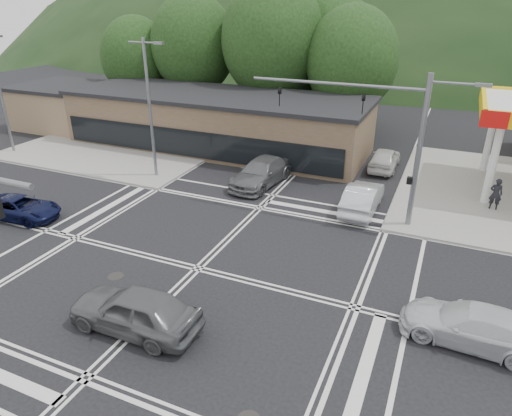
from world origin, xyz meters
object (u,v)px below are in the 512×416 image
at_px(car_queue_a, 362,197).
at_px(car_northbound, 261,172).
at_px(car_silver_east, 473,325).
at_px(car_grey_center, 135,310).
at_px(car_blue_west, 20,208).
at_px(pedestrian, 496,194).
at_px(car_queue_b, 385,159).

distance_m(car_queue_a, car_northbound, 7.04).
bearing_deg(car_northbound, car_queue_a, -5.48).
relative_size(car_silver_east, car_queue_a, 1.02).
relative_size(car_grey_center, car_silver_east, 1.01).
distance_m(car_blue_west, pedestrian, 26.66).
xyz_separation_m(car_blue_west, pedestrian, (24.06, 11.48, 0.45)).
xyz_separation_m(car_blue_west, car_grey_center, (11.67, -5.14, 0.23)).
height_order(car_queue_a, car_queue_b, car_queue_a).
bearing_deg(car_blue_west, car_silver_east, -98.79).
xyz_separation_m(car_queue_b, car_northbound, (-6.89, -6.20, 0.05)).
distance_m(car_silver_east, car_northbound, 16.81).
bearing_deg(car_queue_b, car_northbound, 41.94).
bearing_deg(pedestrian, car_grey_center, 53.72).
xyz_separation_m(car_silver_east, car_northbound, (-12.76, 10.94, 0.10)).
xyz_separation_m(car_silver_east, pedestrian, (1.06, 12.42, 0.36)).
relative_size(car_northbound, pedestrian, 3.06).
xyz_separation_m(car_queue_a, car_northbound, (-6.89, 1.42, 0.02)).
bearing_deg(car_silver_east, car_blue_west, -89.29).
distance_m(car_blue_west, car_queue_b, 23.58).
relative_size(car_grey_center, car_queue_a, 1.03).
xyz_separation_m(car_queue_b, pedestrian, (6.92, -4.72, 0.30)).
relative_size(car_queue_b, car_northbound, 0.80).
bearing_deg(car_grey_center, car_queue_a, 157.48).
bearing_deg(car_queue_b, car_queue_a, 89.95).
bearing_deg(car_queue_b, car_silver_east, 108.85).
bearing_deg(pedestrian, car_northbound, 6.54).
relative_size(car_queue_a, car_northbound, 0.86).
height_order(car_silver_east, car_queue_a, car_queue_a).
xyz_separation_m(car_silver_east, car_queue_a, (-5.87, 9.52, 0.08)).
distance_m(car_blue_west, car_northbound, 14.31).
relative_size(car_silver_east, car_queue_b, 1.09).
distance_m(car_silver_east, car_queue_a, 11.18).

